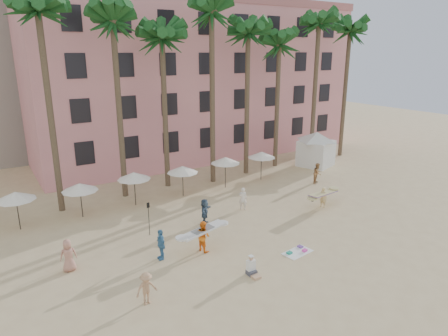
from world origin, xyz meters
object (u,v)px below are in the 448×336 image
pink_hotel (191,82)px  carrier_yellow (323,195)px  carrier_white (203,235)px  cabana (316,146)px

pink_hotel → carrier_yellow: pink_hotel is taller
carrier_yellow → carrier_white: carrier_white is taller
carrier_white → carrier_yellow: bearing=6.2°
pink_hotel → cabana: size_ratio=6.09×
pink_hotel → carrier_white: bearing=-116.4°
pink_hotel → carrier_yellow: (-0.13, -21.29, -7.08)m
cabana → carrier_yellow: size_ratio=1.80×
cabana → carrier_white: 21.14m
pink_hotel → cabana: pink_hotel is taller
pink_hotel → carrier_yellow: size_ratio=10.96×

